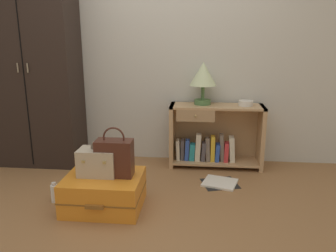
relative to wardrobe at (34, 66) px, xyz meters
name	(u,v)px	position (x,y,z in m)	size (l,w,h in m)	color
ground_plane	(125,224)	(1.20, -1.20, -1.05)	(9.00, 9.00, 0.00)	olive
back_wall	(152,41)	(1.20, 0.30, 0.25)	(6.40, 0.10, 2.60)	beige
wardrobe	(34,66)	(0.00, 0.00, 0.00)	(0.89, 0.47, 2.11)	black
bookshelf	(213,137)	(1.88, 0.07, -0.74)	(0.97, 0.33, 0.66)	tan
table_lamp	(203,76)	(1.75, 0.09, -0.10)	(0.28, 0.28, 0.44)	#4C7542
bowl	(246,103)	(2.19, 0.06, -0.37)	(0.15, 0.15, 0.05)	silver
suitcase_large	(104,191)	(0.98, -0.96, -0.92)	(0.62, 0.53, 0.27)	orange
train_case	(98,162)	(0.93, -0.93, -0.67)	(0.30, 0.21, 0.29)	#B7A88E
handbag	(115,157)	(1.07, -0.94, -0.63)	(0.29, 0.15, 0.40)	#472319
bottle	(55,193)	(0.53, -0.91, -0.98)	(0.06, 0.06, 0.17)	white
open_book_on_floor	(220,183)	(1.94, -0.41, -1.05)	(0.38, 0.36, 0.02)	white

